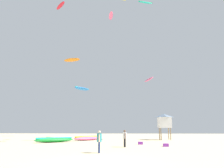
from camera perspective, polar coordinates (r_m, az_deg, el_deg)
name	(u,v)px	position (r m, az deg, el deg)	size (l,w,h in m)	color
ground_plane	(97,163)	(12.67, -4.03, -20.32)	(120.00, 120.00, 0.00)	beige
person_foreground	(99,140)	(17.27, -3.44, -14.68)	(0.38, 0.56, 1.70)	navy
person_midground	(125,137)	(22.37, 3.41, -13.99)	(0.38, 0.55, 1.69)	black
kite_grounded_near	(88,138)	(34.62, -6.49, -14.21)	(4.62, 5.15, 0.69)	#E5598C
kite_grounded_mid	(54,140)	(30.55, -15.18, -14.25)	(5.18, 4.48, 0.67)	green
kite_grounded_far	(50,138)	(38.49, -16.24, -13.76)	(2.82, 2.97, 0.39)	#19B29E
lifeguard_tower	(164,121)	(36.32, 13.82, -9.50)	(2.30, 2.30, 4.15)	#8C704C
cooler_box	(166,145)	(23.59, 14.20, -15.56)	(0.56, 0.36, 0.32)	purple
gear_bag	(140,143)	(26.01, 7.63, -15.41)	(0.56, 0.36, 0.32)	purple
kite_aloft_0	(60,6)	(47.55, -13.62, 19.72)	(3.06, 3.52, 0.72)	red
kite_aloft_1	(149,79)	(37.57, 9.83, 1.20)	(1.87, 3.42, 0.79)	#E5598C
kite_aloft_2	(82,89)	(44.01, -8.05, -1.23)	(3.20, 3.89, 0.64)	blue
kite_aloft_3	(111,16)	(38.83, -0.28, 17.79)	(1.04, 2.90, 0.65)	#E5598C
kite_aloft_5	(145,2)	(38.06, 8.95, 20.75)	(2.63, 1.41, 0.58)	#19B29E
kite_aloft_6	(72,60)	(53.18, -10.71, 6.36)	(4.42, 2.30, 0.86)	orange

